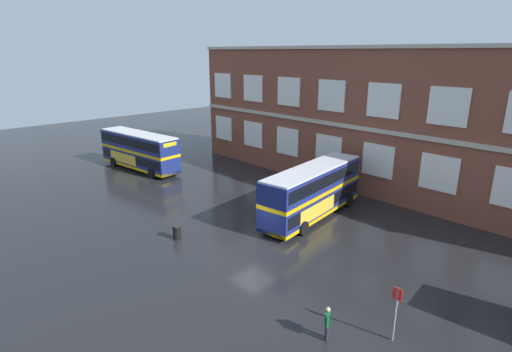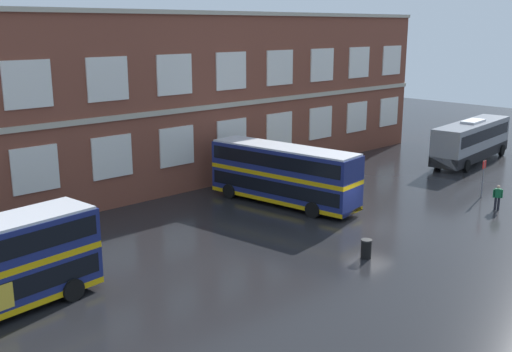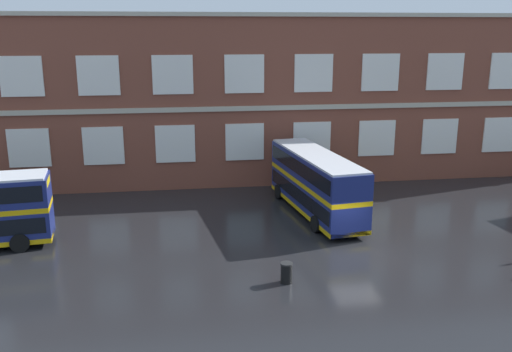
# 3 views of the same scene
# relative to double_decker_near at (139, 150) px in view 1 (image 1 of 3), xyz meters

# --- Properties ---
(ground_plane) EXTENTS (120.00, 120.00, 0.00)m
(ground_plane) POSITION_rel_double_decker_near_xyz_m (22.28, -1.63, -2.15)
(ground_plane) COLOR black
(brick_terminal_building) EXTENTS (47.17, 8.19, 13.08)m
(brick_terminal_building) POSITION_rel_double_decker_near_xyz_m (23.07, 14.35, 4.24)
(brick_terminal_building) COLOR brown
(brick_terminal_building) RESTS_ON ground
(double_decker_near) EXTENTS (11.22, 3.83, 4.07)m
(double_decker_near) POSITION_rel_double_decker_near_xyz_m (0.00, 0.00, 0.00)
(double_decker_near) COLOR navy
(double_decker_near) RESTS_ON ground
(double_decker_middle) EXTENTS (4.05, 11.25, 4.07)m
(double_decker_middle) POSITION_rel_double_decker_near_xyz_m (21.66, 3.29, 0.00)
(double_decker_middle) COLOR navy
(double_decker_middle) RESTS_ON ground
(waiting_passenger) EXTENTS (0.45, 0.58, 1.70)m
(waiting_passenger) POSITION_rel_double_decker_near_xyz_m (31.19, -7.44, -1.22)
(waiting_passenger) COLOR black
(waiting_passenger) RESTS_ON ground
(bus_stand_flag) EXTENTS (0.44, 0.10, 2.70)m
(bus_stand_flag) POSITION_rel_double_decker_near_xyz_m (33.28, -5.30, -0.51)
(bus_stand_flag) COLOR slate
(bus_stand_flag) RESTS_ON ground
(station_litter_bin) EXTENTS (0.60, 0.60, 1.03)m
(station_litter_bin) POSITION_rel_double_decker_near_xyz_m (17.73, -6.71, -1.63)
(station_litter_bin) COLOR black
(station_litter_bin) RESTS_ON ground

